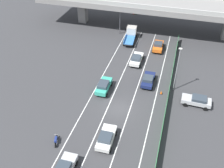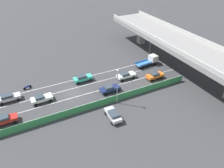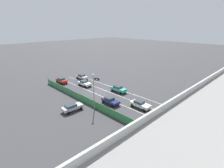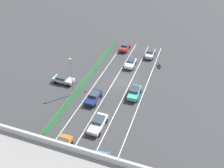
{
  "view_description": "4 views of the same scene",
  "coord_description": "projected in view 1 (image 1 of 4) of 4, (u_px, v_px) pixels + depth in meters",
  "views": [
    {
      "loc": [
        6.94,
        -27.62,
        26.34
      ],
      "look_at": [
        -2.2,
        3.85,
        1.34
      ],
      "focal_mm": 40.97,
      "sensor_mm": 36.0,
      "label": 1
    },
    {
      "loc": [
        37.86,
        -9.61,
        27.38
      ],
      "look_at": [
        2.14,
        8.37,
        1.09
      ],
      "focal_mm": 34.54,
      "sensor_mm": 36.0,
      "label": 2
    },
    {
      "loc": [
        27.8,
        32.79,
        17.1
      ],
      "look_at": [
        -2.59,
        2.02,
        2.09
      ],
      "focal_mm": 27.53,
      "sensor_mm": 36.0,
      "label": 3
    },
    {
      "loc": [
        -11.05,
        37.72,
        27.62
      ],
      "look_at": [
        1.3,
        2.44,
        0.91
      ],
      "focal_mm": 37.69,
      "sensor_mm": 36.0,
      "label": 4
    }
  ],
  "objects": [
    {
      "name": "ground_plane",
      "position": [
        119.0,
        108.0,
        38.6
      ],
      "size": [
        300.0,
        300.0,
        0.0
      ],
      "primitive_type": "plane",
      "color": "#38383A"
    },
    {
      "name": "lane_line_left_edge",
      "position": [
        97.0,
        86.0,
        42.9
      ],
      "size": [
        0.14,
        44.37,
        0.01
      ],
      "primitive_type": "cube",
      "color": "silver",
      "rests_on": "ground"
    },
    {
      "name": "lane_line_mid_left",
      "position": [
        116.0,
        90.0,
        42.16
      ],
      "size": [
        0.14,
        44.37,
        0.01
      ],
      "primitive_type": "cube",
      "color": "silver",
      "rests_on": "ground"
    },
    {
      "name": "lane_line_mid_right",
      "position": [
        135.0,
        93.0,
        41.43
      ],
      "size": [
        0.14,
        44.37,
        0.01
      ],
      "primitive_type": "cube",
      "color": "silver",
      "rests_on": "ground"
    },
    {
      "name": "lane_line_right_edge",
      "position": [
        156.0,
        97.0,
        40.69
      ],
      "size": [
        0.14,
        44.37,
        0.01
      ],
      "primitive_type": "cube",
      "color": "silver",
      "rests_on": "ground"
    },
    {
      "name": "elevated_overpass",
      "position": [
        152.0,
        5.0,
        56.62
      ],
      "size": [
        52.45,
        10.24,
        7.65
      ],
      "color": "gray",
      "rests_on": "ground"
    },
    {
      "name": "green_fence",
      "position": [
        168.0,
        95.0,
        39.81
      ],
      "size": [
        0.1,
        40.47,
        1.55
      ],
      "color": "#338447",
      "rests_on": "ground"
    },
    {
      "name": "car_hatchback_white",
      "position": [
        106.0,
        138.0,
        32.89
      ],
      "size": [
        2.16,
        4.32,
        1.57
      ],
      "color": "silver",
      "rests_on": "ground"
    },
    {
      "name": "car_sedan_white",
      "position": [
        137.0,
        59.0,
        48.18
      ],
      "size": [
        2.1,
        4.59,
        1.59
      ],
      "color": "white",
      "rests_on": "ground"
    },
    {
      "name": "car_taxi_teal",
      "position": [
        104.0,
        86.0,
        41.5
      ],
      "size": [
        2.07,
        4.46,
        1.64
      ],
      "color": "teal",
      "rests_on": "ground"
    },
    {
      "name": "car_taxi_orange",
      "position": [
        158.0,
        46.0,
        52.1
      ],
      "size": [
        2.11,
        4.3,
        1.7
      ],
      "color": "orange",
      "rests_on": "ground"
    },
    {
      "name": "car_sedan_navy",
      "position": [
        148.0,
        80.0,
        42.94
      ],
      "size": [
        2.04,
        4.39,
        1.56
      ],
      "color": "navy",
      "rests_on": "ground"
    },
    {
      "name": "flatbed_truck_blue",
      "position": [
        131.0,
        34.0,
        55.66
      ],
      "size": [
        2.72,
        6.34,
        2.47
      ],
      "color": "black",
      "rests_on": "ground"
    },
    {
      "name": "motorcycle",
      "position": [
        56.0,
        140.0,
        33.1
      ],
      "size": [
        0.83,
        1.88,
        0.93
      ],
      "color": "black",
      "rests_on": "ground"
    },
    {
      "name": "parked_wagon_silver",
      "position": [
        197.0,
        100.0,
        38.72
      ],
      "size": [
        4.42,
        2.17,
        1.55
      ],
      "color": "#B2B5B7",
      "rests_on": "ground"
    },
    {
      "name": "traffic_light",
      "position": [
        126.0,
        18.0,
        55.83
      ],
      "size": [
        3.86,
        0.51,
        5.49
      ],
      "color": "#47474C",
      "rests_on": "ground"
    },
    {
      "name": "street_lamp",
      "position": [
        177.0,
        66.0,
        39.33
      ],
      "size": [
        0.6,
        0.36,
        7.85
      ],
      "color": "gray",
      "rests_on": "ground"
    },
    {
      "name": "traffic_cone",
      "position": [
        161.0,
        92.0,
        41.21
      ],
      "size": [
        0.47,
        0.47,
        0.57
      ],
      "color": "orange",
      "rests_on": "ground"
    }
  ]
}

